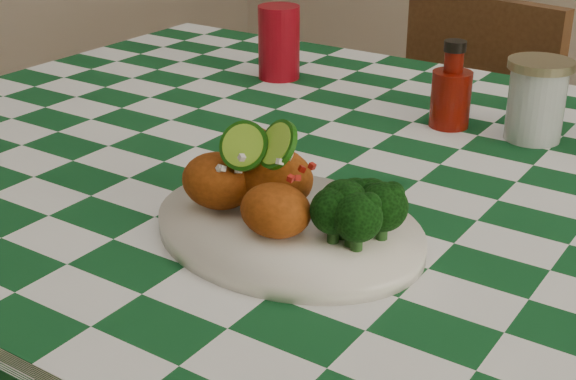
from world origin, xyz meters
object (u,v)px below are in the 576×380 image
Objects in this scene: plate at (288,229)px; ketchup_bottle at (452,84)px; fried_chicken_pile at (268,172)px; red_tumbler at (279,42)px; mason_jar at (536,100)px; wooden_chair_left at (424,199)px.

ketchup_bottle reaches higher than plate.
fried_chicken_pile is 1.26× the size of ketchup_bottle.
plate is 0.61m from red_tumbler.
plate is at bearing -105.44° from mason_jar.
red_tumbler is at bearing -95.22° from wooden_chair_left.
fried_chicken_pile is at bearing -56.71° from red_tumbler.
red_tumbler is at bearing 123.29° from fried_chicken_pile.
fried_chicken_pile is at bearing -65.46° from wooden_chair_left.
fried_chicken_pile is at bearing -108.51° from mason_jar.
mason_jar is (0.12, 0.02, -0.01)m from ketchup_bottle.
red_tumbler reaches higher than wooden_chair_left.
plate is 0.99m from wooden_chair_left.
plate is 0.37× the size of wooden_chair_left.
fried_chicken_pile is 0.19× the size of wooden_chair_left.
plate is 0.46m from mason_jar.
red_tumbler is (-0.32, 0.49, -0.01)m from fried_chicken_pile.
red_tumbler reaches higher than plate.
ketchup_bottle is (0.00, 0.42, 0.05)m from plate.
ketchup_bottle is at bearing 86.29° from fried_chicken_pile.
red_tumbler reaches higher than fried_chicken_pile.
mason_jar reaches higher than wooden_chair_left.
red_tumbler is 0.47m from mason_jar.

